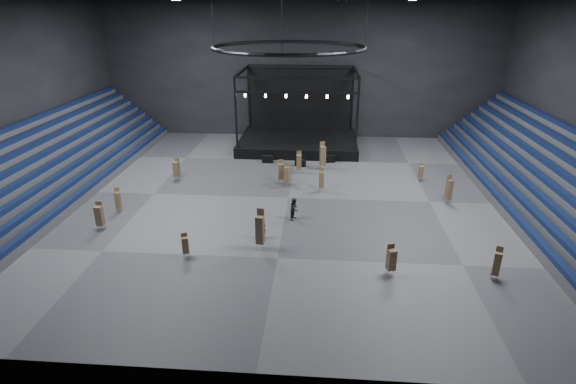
# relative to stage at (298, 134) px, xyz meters

# --- Properties ---
(floor) EXTENTS (50.00, 50.00, 0.00)m
(floor) POSITION_rel_stage_xyz_m (-0.00, -16.24, -1.45)
(floor) COLOR #4E4E51
(floor) RESTS_ON ground
(wall_back) EXTENTS (50.00, 0.20, 18.00)m
(wall_back) POSITION_rel_stage_xyz_m (-0.00, 4.76, 7.55)
(wall_back) COLOR black
(wall_back) RESTS_ON ground
(wall_front) EXTENTS (50.00, 0.20, 18.00)m
(wall_front) POSITION_rel_stage_xyz_m (-0.00, -37.24, 7.55)
(wall_front) COLOR black
(wall_front) RESTS_ON ground
(wall_left) EXTENTS (0.20, 42.00, 18.00)m
(wall_left) POSITION_rel_stage_xyz_m (-25.00, -16.24, 7.55)
(wall_left) COLOR black
(wall_left) RESTS_ON ground
(bleachers_left) EXTENTS (7.20, 40.00, 6.40)m
(bleachers_left) POSITION_rel_stage_xyz_m (-22.94, -16.24, 0.28)
(bleachers_left) COLOR #474749
(bleachers_left) RESTS_ON floor
(bleachers_right) EXTENTS (7.20, 40.00, 6.40)m
(bleachers_right) POSITION_rel_stage_xyz_m (22.94, -16.24, 0.28)
(bleachers_right) COLOR #474749
(bleachers_right) RESTS_ON floor
(stage) EXTENTS (14.00, 10.00, 9.20)m
(stage) POSITION_rel_stage_xyz_m (0.00, 0.00, 0.00)
(stage) COLOR black
(stage) RESTS_ON floor
(truss_ring) EXTENTS (12.30, 12.30, 5.15)m
(truss_ring) POSITION_rel_stage_xyz_m (-0.00, -16.24, 11.55)
(truss_ring) COLOR black
(truss_ring) RESTS_ON ceiling
(flight_case_left) EXTENTS (1.22, 0.66, 0.79)m
(flight_case_left) POSITION_rel_stage_xyz_m (-3.03, -6.62, -1.06)
(flight_case_left) COLOR black
(flight_case_left) RESTS_ON floor
(flight_case_mid) EXTENTS (1.22, 0.88, 0.73)m
(flight_case_mid) POSITION_rel_stage_xyz_m (0.63, -7.55, -1.08)
(flight_case_mid) COLOR black
(flight_case_mid) RESTS_ON floor
(flight_case_right) EXTENTS (1.23, 0.71, 0.78)m
(flight_case_right) POSITION_rel_stage_xyz_m (3.79, -5.99, -1.06)
(flight_case_right) COLOR black
(flight_case_right) RESTS_ON floor
(chair_stack_0) EXTENTS (0.64, 0.64, 2.18)m
(chair_stack_0) POSITION_rel_stage_xyz_m (7.45, -28.22, -0.28)
(chair_stack_0) COLOR silver
(chair_stack_0) RESTS_ON floor
(chair_stack_1) EXTENTS (0.62, 0.62, 3.07)m
(chair_stack_1) POSITION_rel_stage_xyz_m (-1.34, -25.48, 0.11)
(chair_stack_1) COLOR silver
(chair_stack_1) RESTS_ON floor
(chair_stack_2) EXTENTS (0.61, 0.61, 2.28)m
(chair_stack_2) POSITION_rel_stage_xyz_m (-11.35, -12.68, -0.25)
(chair_stack_2) COLOR silver
(chair_stack_2) RESTS_ON floor
(chair_stack_3) EXTENTS (0.52, 0.52, 2.15)m
(chair_stack_3) POSITION_rel_stage_xyz_m (-14.00, -20.28, -0.33)
(chair_stack_3) COLOR silver
(chair_stack_3) RESTS_ON floor
(chair_stack_4) EXTENTS (0.55, 0.55, 2.33)m
(chair_stack_4) POSITION_rel_stage_xyz_m (-0.40, -13.46, -0.24)
(chair_stack_4) COLOR silver
(chair_stack_4) RESTS_ON floor
(chair_stack_5) EXTENTS (0.46, 0.46, 1.76)m
(chair_stack_5) POSITION_rel_stage_xyz_m (12.73, -10.88, -0.50)
(chair_stack_5) COLOR silver
(chair_stack_5) RESTS_ON floor
(chair_stack_6) EXTENTS (0.46, 0.46, 2.31)m
(chair_stack_6) POSITION_rel_stage_xyz_m (2.91, -14.46, -0.27)
(chair_stack_6) COLOR silver
(chair_stack_6) RESTS_ON floor
(chair_stack_7) EXTENTS (0.61, 0.61, 2.64)m
(chair_stack_7) POSITION_rel_stage_xyz_m (14.00, -16.39, -0.11)
(chair_stack_7) COLOR silver
(chair_stack_7) RESTS_ON floor
(chair_stack_8) EXTENTS (0.64, 0.64, 2.36)m
(chair_stack_8) POSITION_rel_stage_xyz_m (-1.01, -12.71, -0.19)
(chair_stack_8) COLOR silver
(chair_stack_8) RESTS_ON floor
(chair_stack_9) EXTENTS (0.69, 0.69, 2.94)m
(chair_stack_9) POSITION_rel_stage_xyz_m (3.01, -8.22, 0.05)
(chair_stack_9) COLOR silver
(chair_stack_9) RESTS_ON floor
(chair_stack_10) EXTENTS (0.53, 0.53, 2.37)m
(chair_stack_10) POSITION_rel_stage_xyz_m (-14.00, -23.56, -0.20)
(chair_stack_10) COLOR silver
(chair_stack_10) RESTS_ON floor
(chair_stack_11) EXTENTS (0.53, 0.53, 2.31)m
(chair_stack_11) POSITION_rel_stage_xyz_m (0.58, -9.64, -0.23)
(chair_stack_11) COLOR silver
(chair_stack_11) RESTS_ON floor
(chair_stack_12) EXTENTS (0.55, 0.55, 2.29)m
(chair_stack_12) POSITION_rel_stage_xyz_m (14.00, -28.23, -0.27)
(chair_stack_12) COLOR silver
(chair_stack_12) RESTS_ON floor
(chair_stack_13) EXTENTS (0.57, 0.57, 1.81)m
(chair_stack_13) POSITION_rel_stage_xyz_m (-6.31, -27.04, -0.47)
(chair_stack_13) COLOR silver
(chair_stack_13) RESTS_ON floor
(man_center) EXTENTS (0.75, 0.62, 1.77)m
(man_center) POSITION_rel_stage_xyz_m (-1.45, -23.90, -0.56)
(man_center) COLOR black
(man_center) RESTS_ON floor
(crew_member) EXTENTS (0.93, 1.06, 1.84)m
(crew_member) POSITION_rel_stage_xyz_m (0.79, -20.57, -0.53)
(crew_member) COLOR black
(crew_member) RESTS_ON floor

